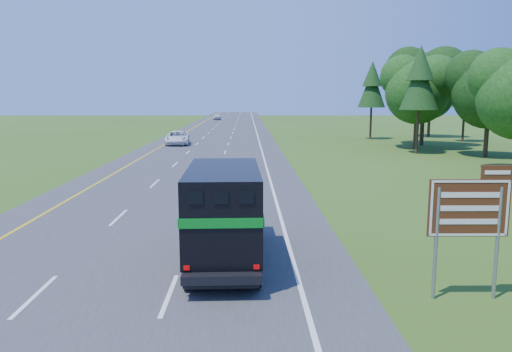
# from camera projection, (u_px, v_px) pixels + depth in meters

# --- Properties ---
(road) EXTENTS (15.00, 260.00, 0.04)m
(road) POSITION_uv_depth(u_px,v_px,m) (209.00, 149.00, 52.18)
(road) COLOR #38383A
(road) RESTS_ON ground
(lane_markings) EXTENTS (11.15, 260.00, 0.01)m
(lane_markings) POSITION_uv_depth(u_px,v_px,m) (209.00, 149.00, 52.18)
(lane_markings) COLOR yellow
(lane_markings) RESTS_ON road
(horse_truck) EXTENTS (2.42, 7.23, 3.18)m
(horse_truck) POSITION_uv_depth(u_px,v_px,m) (224.00, 210.00, 16.37)
(horse_truck) COLOR black
(horse_truck) RESTS_ON road
(white_suv) EXTENTS (3.01, 5.78, 1.56)m
(white_suv) POSITION_uv_depth(u_px,v_px,m) (177.00, 138.00, 57.03)
(white_suv) COLOR white
(white_suv) RESTS_ON road
(far_car) EXTENTS (1.90, 4.47, 1.51)m
(far_car) POSITION_uv_depth(u_px,v_px,m) (217.00, 117.00, 120.08)
(far_car) COLOR silver
(far_car) RESTS_ON road
(exit_sign) EXTENTS (2.16, 0.12, 3.66)m
(exit_sign) POSITION_uv_depth(u_px,v_px,m) (470.00, 213.00, 13.18)
(exit_sign) COLOR gray
(exit_sign) RESTS_ON ground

